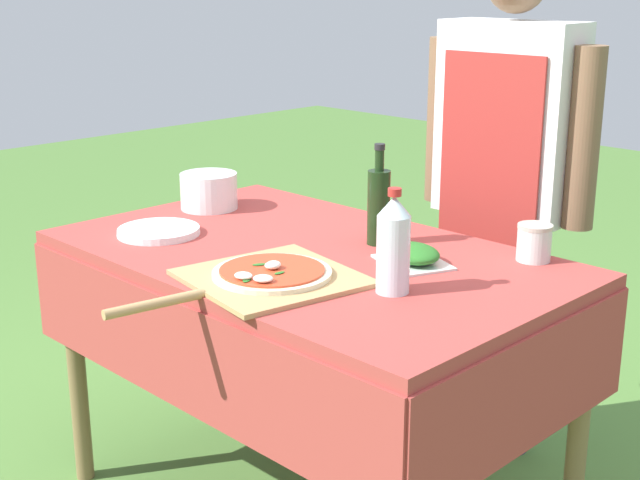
{
  "coord_description": "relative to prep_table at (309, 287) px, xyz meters",
  "views": [
    {
      "loc": [
        1.63,
        -1.59,
        1.51
      ],
      "look_at": [
        0.04,
        0.0,
        0.84
      ],
      "focal_mm": 50.0,
      "sensor_mm": 36.0,
      "label": 1
    }
  ],
  "objects": [
    {
      "name": "oil_bottle",
      "position": [
        0.09,
        0.18,
        0.21
      ],
      "size": [
        0.06,
        0.06,
        0.28
      ],
      "color": "black",
      "rests_on": "prep_table"
    },
    {
      "name": "plate_stack",
      "position": [
        -0.42,
        -0.19,
        0.11
      ],
      "size": [
        0.23,
        0.23,
        0.02
      ],
      "color": "white",
      "rests_on": "prep_table"
    },
    {
      "name": "person_cook",
      "position": [
        0.13,
        0.72,
        0.24
      ],
      "size": [
        0.59,
        0.2,
        1.58
      ],
      "rotation": [
        0.0,
        0.0,
        3.17
      ],
      "color": "#333D56",
      "rests_on": "ground"
    },
    {
      "name": "prep_table",
      "position": [
        0.0,
        0.0,
        0.0
      ],
      "size": [
        1.41,
        0.86,
        0.8
      ],
      "color": "#A83D38",
      "rests_on": "ground"
    },
    {
      "name": "water_bottle",
      "position": [
        0.37,
        -0.09,
        0.22
      ],
      "size": [
        0.08,
        0.08,
        0.25
      ],
      "color": "silver",
      "rests_on": "prep_table"
    },
    {
      "name": "sauce_jar",
      "position": [
        0.47,
        0.36,
        0.15
      ],
      "size": [
        0.09,
        0.09,
        0.1
      ],
      "color": "silver",
      "rests_on": "prep_table"
    },
    {
      "name": "herb_container",
      "position": [
        0.27,
        0.11,
        0.13
      ],
      "size": [
        0.23,
        0.21,
        0.05
      ],
      "rotation": [
        0.0,
        0.0,
        -0.39
      ],
      "color": "silver",
      "rests_on": "prep_table"
    },
    {
      "name": "pizza_on_peel",
      "position": [
        0.11,
        -0.24,
        0.12
      ],
      "size": [
        0.44,
        0.64,
        0.05
      ],
      "rotation": [
        0.0,
        0.0,
        -0.17
      ],
      "color": "tan",
      "rests_on": "prep_table"
    },
    {
      "name": "mixing_tub",
      "position": [
        -0.55,
        0.1,
        0.16
      ],
      "size": [
        0.18,
        0.18,
        0.11
      ],
      "primitive_type": "cylinder",
      "color": "silver",
      "rests_on": "prep_table"
    }
  ]
}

